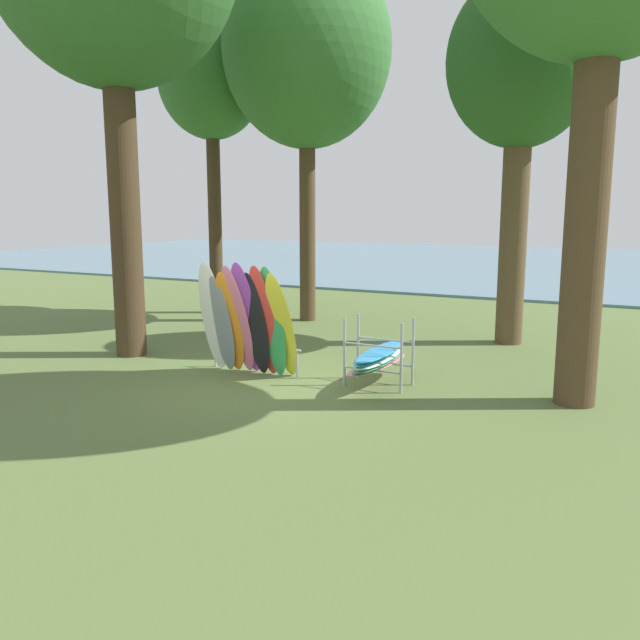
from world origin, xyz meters
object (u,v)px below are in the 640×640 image
at_px(tree_mid_behind, 522,68).
at_px(board_storage_rack, 378,357).
at_px(tree_far_left_back, 307,50).
at_px(tree_far_right_back, 211,80).
at_px(leaning_board_pile, 247,322).

bearing_deg(tree_mid_behind, board_storage_rack, -104.59).
distance_m(tree_mid_behind, tree_far_left_back, 6.09).
distance_m(tree_mid_behind, tree_far_right_back, 9.24).
bearing_deg(tree_mid_behind, leaning_board_pile, -124.65).
height_order(tree_far_left_back, board_storage_rack, tree_far_left_back).
relative_size(tree_far_right_back, leaning_board_pile, 4.03).
height_order(tree_mid_behind, leaning_board_pile, tree_mid_behind).
bearing_deg(tree_far_left_back, board_storage_rack, -51.03).
height_order(tree_mid_behind, tree_far_left_back, tree_far_left_back).
xyz_separation_m(tree_mid_behind, leaning_board_pile, (-3.85, -5.57, -5.33)).
distance_m(tree_far_left_back, tree_far_right_back, 3.29).
bearing_deg(tree_far_right_back, leaning_board_pile, -49.12).
xyz_separation_m(tree_far_left_back, tree_far_right_back, (-3.25, -0.06, -0.50)).
relative_size(tree_far_left_back, leaning_board_pile, 4.61).
distance_m(tree_far_right_back, board_storage_rack, 11.69).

